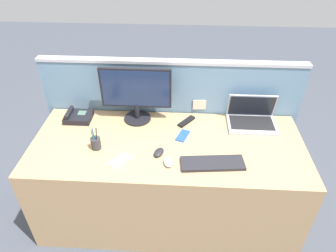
{
  "coord_description": "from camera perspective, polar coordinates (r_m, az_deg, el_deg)",
  "views": [
    {
      "loc": [
        0.1,
        -1.72,
        2.17
      ],
      "look_at": [
        0.0,
        0.05,
        0.87
      ],
      "focal_mm": 32.81,
      "sensor_mm": 36.0,
      "label": 1
    }
  ],
  "objects": [
    {
      "name": "desk_phone",
      "position": [
        2.57,
        -16.45,
        1.71
      ],
      "size": [
        0.21,
        0.18,
        0.08
      ],
      "color": "black",
      "rests_on": "desk"
    },
    {
      "name": "desk",
      "position": [
        2.49,
        -0.07,
        -9.93
      ],
      "size": [
        1.99,
        0.81,
        0.75
      ],
      "primitive_type": "cube",
      "color": "tan",
      "rests_on": "ground_plane"
    },
    {
      "name": "cubicle_divider",
      "position": [
        2.68,
        0.49,
        0.36
      ],
      "size": [
        2.09,
        0.08,
        1.2
      ],
      "color": "#6084A3",
      "rests_on": "ground_plane"
    },
    {
      "name": "cell_phone_white_slab",
      "position": [
        2.11,
        -8.97,
        -6.34
      ],
      "size": [
        0.15,
        0.16,
        0.01
      ],
      "primitive_type": "cube",
      "rotation": [
        0.0,
        0.0,
        -0.68
      ],
      "color": "silver",
      "rests_on": "desk"
    },
    {
      "name": "keyboard_main",
      "position": [
        2.08,
        8.26,
        -6.88
      ],
      "size": [
        0.43,
        0.18,
        0.02
      ],
      "primitive_type": "cube",
      "rotation": [
        0.0,
        0.0,
        0.1
      ],
      "color": "#232328",
      "rests_on": "desk"
    },
    {
      "name": "computer_mouse_right_hand",
      "position": [
        2.06,
        0.01,
        -6.71
      ],
      "size": [
        0.08,
        0.11,
        0.03
      ],
      "primitive_type": "ellipsoid",
      "rotation": [
        0.0,
        0.0,
        0.23
      ],
      "color": "#B2B5BC",
      "rests_on": "desk"
    },
    {
      "name": "computer_mouse_left_hand",
      "position": [
        2.13,
        -1.71,
        -4.91
      ],
      "size": [
        0.09,
        0.11,
        0.03
      ],
      "primitive_type": "ellipsoid",
      "rotation": [
        0.0,
        0.0,
        -0.36
      ],
      "color": "#232328",
      "rests_on": "desk"
    },
    {
      "name": "pen_cup",
      "position": [
        2.22,
        -13.26,
        -3.09
      ],
      "size": [
        0.07,
        0.07,
        0.18
      ],
      "color": "#333338",
      "rests_on": "desk"
    },
    {
      "name": "ground_plane",
      "position": [
        2.77,
        -0.06,
        -15.32
      ],
      "size": [
        10.0,
        10.0,
        0.0
      ],
      "primitive_type": "plane",
      "color": "#424751"
    },
    {
      "name": "laptop",
      "position": [
        2.5,
        15.26,
        1.57
      ],
      "size": [
        0.37,
        0.27,
        0.22
      ],
      "color": "#B2B5BC",
      "rests_on": "desk"
    },
    {
      "name": "tv_remote",
      "position": [
        2.44,
        3.45,
        0.85
      ],
      "size": [
        0.14,
        0.16,
        0.02
      ],
      "primitive_type": "cube",
      "rotation": [
        0.0,
        0.0,
        -0.66
      ],
      "color": "black",
      "rests_on": "desk"
    },
    {
      "name": "cell_phone_blue_case",
      "position": [
        2.3,
        2.76,
        -1.8
      ],
      "size": [
        0.11,
        0.16,
        0.01
      ],
      "primitive_type": "cube",
      "rotation": [
        0.0,
        0.0,
        -0.36
      ],
      "color": "blue",
      "rests_on": "desk"
    },
    {
      "name": "desktop_monitor",
      "position": [
        2.37,
        -5.98,
        6.35
      ],
      "size": [
        0.54,
        0.21,
        0.44
      ],
      "color": "black",
      "rests_on": "desk"
    }
  ]
}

